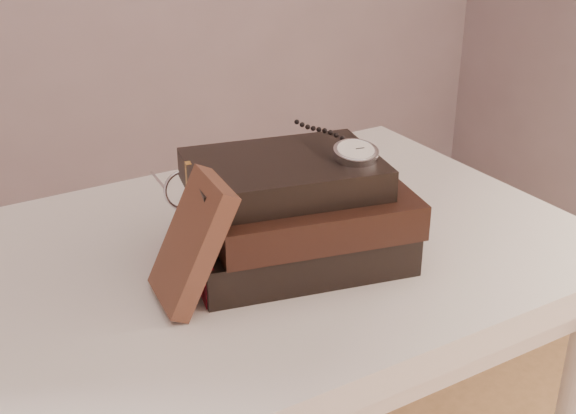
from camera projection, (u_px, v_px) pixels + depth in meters
table at (217, 317)px, 1.03m from camera, size 1.00×0.60×0.75m
book_stack at (296, 214)px, 0.96m from camera, size 0.30×0.24×0.13m
journal at (192, 242)px, 0.86m from camera, size 0.10×0.10×0.15m
pocket_watch at (353, 151)px, 0.93m from camera, size 0.07×0.16×0.02m
eyeglasses at (205, 186)px, 1.00m from camera, size 0.14×0.15×0.05m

